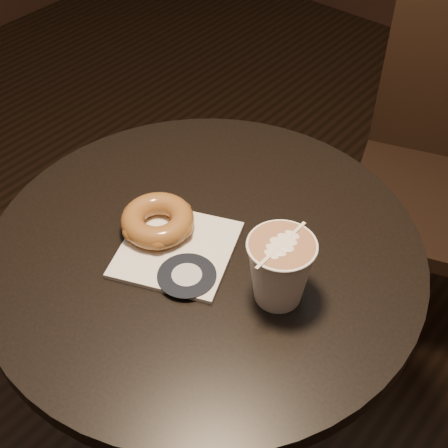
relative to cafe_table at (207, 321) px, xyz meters
The scene contains 4 objects.
cafe_table is the anchor object (origin of this frame).
pastry_bag 0.21m from the cafe_table, 125.15° to the right, with size 0.17×0.17×0.01m, color white.
doughnut 0.24m from the cafe_table, 162.03° to the right, with size 0.12×0.12×0.04m, color brown.
latte_cup 0.29m from the cafe_table, ahead, with size 0.10×0.10×0.11m, color white, non-canonical shape.
Camera 1 is at (0.46, -0.51, 1.47)m, focal length 50.00 mm.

